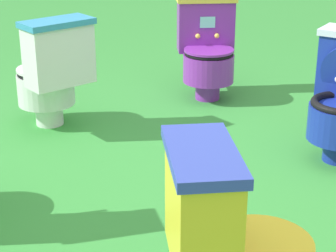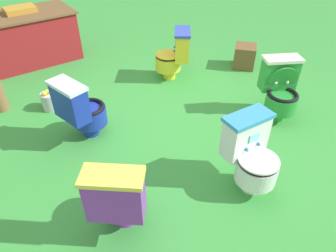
{
  "view_description": "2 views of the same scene",
  "coord_description": "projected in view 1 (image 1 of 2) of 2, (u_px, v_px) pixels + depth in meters",
  "views": [
    {
      "loc": [
        1.58,
        2.46,
        1.48
      ],
      "look_at": [
        0.12,
        0.12,
        0.39
      ],
      "focal_mm": 65.19,
      "sensor_mm": 36.0,
      "label": 1
    },
    {
      "loc": [
        -1.25,
        -2.64,
        2.22
      ],
      "look_at": [
        -0.27,
        -0.38,
        0.35
      ],
      "focal_mm": 32.86,
      "sensor_mm": 36.0,
      "label": 2
    }
  ],
  "objects": [
    {
      "name": "toilet_yellow",
      "position": [
        233.0,
        246.0,
        2.01
      ],
      "size": [
        0.62,
        0.57,
        0.73
      ],
      "rotation": [
        0.0,
        0.0,
        1.13
      ],
      "color": "yellow",
      "rests_on": "ground"
    },
    {
      "name": "toilet_purple",
      "position": [
        207.0,
        48.0,
        4.46
      ],
      "size": [
        0.58,
        0.62,
        0.73
      ],
      "rotation": [
        0.0,
        0.0,
        5.8
      ],
      "color": "purple",
      "rests_on": "ground"
    },
    {
      "name": "toilet_white",
      "position": [
        52.0,
        73.0,
        3.87
      ],
      "size": [
        0.47,
        0.54,
        0.73
      ],
      "rotation": [
        0.0,
        0.0,
        3.28
      ],
      "color": "white",
      "rests_on": "ground"
    },
    {
      "name": "ground",
      "position": [
        175.0,
        182.0,
        3.26
      ],
      "size": [
        14.0,
        14.0,
        0.0
      ],
      "primitive_type": "plane",
      "color": "green"
    }
  ]
}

